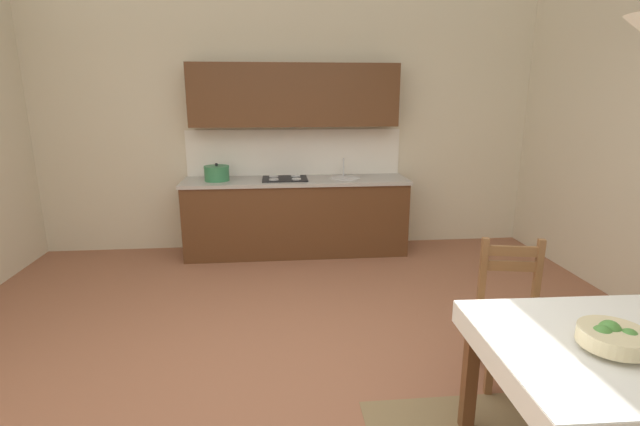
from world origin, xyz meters
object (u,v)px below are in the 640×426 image
(kitchen_cabinetry, at_px, (295,182))
(fruit_bowl, at_px, (613,337))
(dining_table, at_px, (612,370))
(dining_chair_kitchen_side, at_px, (513,316))

(kitchen_cabinetry, relative_size, fruit_bowl, 8.71)
(kitchen_cabinetry, height_order, dining_table, kitchen_cabinetry)
(dining_table, height_order, fruit_bowl, fruit_bowl)
(kitchen_cabinetry, bearing_deg, fruit_bowl, -71.27)
(dining_chair_kitchen_side, bearing_deg, kitchen_cabinetry, 115.61)
(dining_chair_kitchen_side, relative_size, fruit_bowl, 3.10)
(dining_table, relative_size, fruit_bowl, 3.99)
(dining_table, bearing_deg, kitchen_cabinetry, 109.80)
(fruit_bowl, bearing_deg, dining_chair_kitchen_side, 86.10)
(dining_table, xyz_separation_m, dining_chair_kitchen_side, (0.00, 0.90, -0.18))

